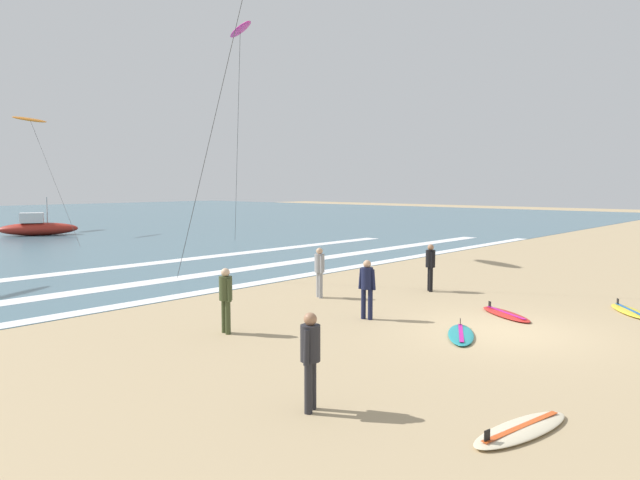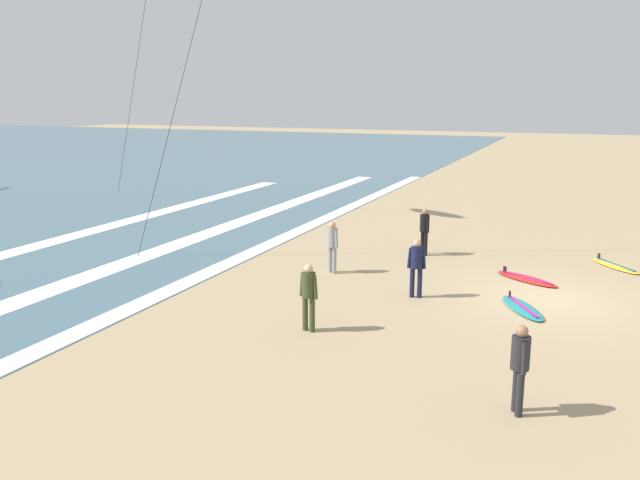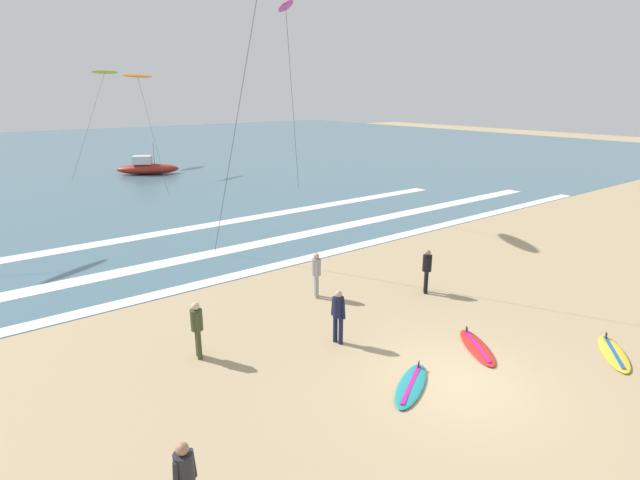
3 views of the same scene
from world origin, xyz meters
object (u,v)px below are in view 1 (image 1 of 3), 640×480
surfboard_near_water (521,429)px  kite_orange_high_right (30,120)px  surfer_mid_group (226,294)px  surfboard_foreground_flat (461,334)px  kite_magenta_high_left (240,31)px  surfboard_right_spare (630,311)px  offshore_boat (38,228)px  surfer_right_near (430,263)px  surfboard_left_pile (506,314)px  surfer_foreground_main (310,352)px  surfer_left_near (367,284)px  surfer_left_far (319,268)px

surfboard_near_water → kite_orange_high_right: 43.18m
kite_orange_high_right → surfer_mid_group: bearing=-106.6°
surfboard_foreground_flat → kite_magenta_high_left: kite_magenta_high_left is taller
surfboard_right_spare → offshore_boat: bearing=89.4°
surfer_right_near → surfboard_left_pile: surfer_right_near is taller
surfer_mid_group → offshore_boat: (9.43, 31.73, -0.40)m
surfer_foreground_main → surfboard_near_water: (1.41, -2.87, -0.91)m
surfboard_near_water → surfer_left_near: bearing=54.1°
surfboard_foreground_flat → kite_magenta_high_left: (7.16, 15.86, 10.92)m
surfboard_foreground_flat → surfer_left_far: bearing=75.6°
surfer_left_far → kite_orange_high_right: size_ratio=0.13×
surfer_right_near → surfboard_near_water: bearing=-142.6°
surfer_mid_group → kite_magenta_high_left: (10.65, 11.43, 10.01)m
kite_orange_high_right → surfer_right_near: bearing=-92.7°
kite_orange_high_right → kite_magenta_high_left: bearing=-88.0°
surfer_foreground_main → kite_orange_high_right: bearing=72.2°
surfer_mid_group → surfboard_left_pile: bearing=-34.0°
surfer_mid_group → surfboard_near_water: size_ratio=0.74×
surfer_right_near → kite_orange_high_right: size_ratio=0.13×
surfer_mid_group → surfboard_foreground_flat: 5.71m
surfboard_near_water → surfboard_right_spare: (9.98, 1.05, 0.00)m
surfer_foreground_main → surfboard_right_spare: bearing=-9.1°
surfer_mid_group → surfboard_near_water: (-0.97, -7.79, -0.91)m
surfer_mid_group → surfboard_right_spare: size_ratio=0.78×
surfboard_foreground_flat → surfboard_left_pile: bearing=3.2°
surfboard_near_water → kite_orange_high_right: kite_orange_high_right is taller
surfer_right_near → surfboard_foreground_flat: bearing=-142.3°
surfer_right_near → surfboard_right_spare: surfer_right_near is taller
surfer_right_near → surfboard_foreground_flat: size_ratio=0.75×
surfboard_right_spare → offshore_boat: (0.42, 38.47, 0.51)m
surfboard_left_pile → kite_orange_high_right: size_ratio=0.17×
surfer_right_near → kite_magenta_high_left: (2.36, 12.14, 10.01)m
surfer_left_far → surfer_mid_group: bearing=-164.9°
surfer_mid_group → surfer_foreground_main: bearing=-115.9°
surfboard_foreground_flat → offshore_boat: bearing=80.7°
surfboard_near_water → surfboard_right_spare: size_ratio=1.07×
surfer_left_far → surfer_foreground_main: bearing=-139.6°
surfer_left_near → surfboard_near_water: surfer_left_near is taller
surfboard_foreground_flat → kite_orange_high_right: (6.39, 37.65, 8.12)m
surfer_left_near → offshore_boat: bearing=79.9°
kite_magenta_high_left → surfer_left_far: bearing=-119.4°
surfer_foreground_main → surfer_right_near: bearing=21.5°
surfer_left_far → offshore_boat: offshore_boat is taller
surfer_left_far → surfboard_near_water: size_ratio=0.74×
kite_orange_high_right → offshore_boat: 7.77m
surfer_left_near → surfboard_foreground_flat: surfer_left_near is taller
surfer_right_near → surfboard_foreground_flat: (-4.80, -3.72, -0.91)m
surfboard_right_spare → kite_magenta_high_left: 21.26m
surfer_left_far → surfboard_near_water: bearing=-123.0°
surfer_left_near → surfboard_foreground_flat: size_ratio=0.75×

